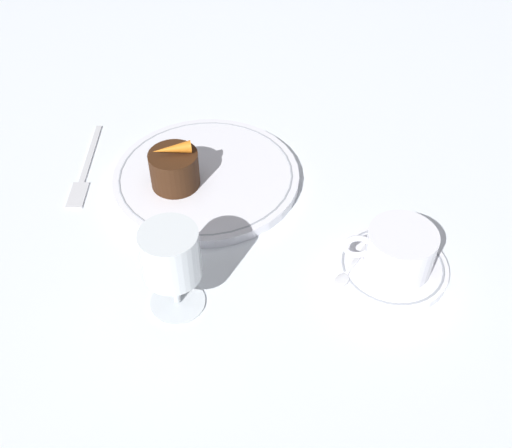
{
  "coord_description": "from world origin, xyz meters",
  "views": [
    {
      "loc": [
        -0.11,
        0.61,
        0.54
      ],
      "look_at": [
        -0.08,
        0.11,
        0.04
      ],
      "focal_mm": 42.0,
      "sensor_mm": 36.0,
      "label": 1
    }
  ],
  "objects_px": {
    "wine_glass": "(167,259)",
    "fork": "(84,173)",
    "coffee_cup": "(400,249)",
    "dinner_plate": "(206,177)",
    "dessert_cake": "(174,169)"
  },
  "relations": [
    {
      "from": "dinner_plate",
      "to": "coffee_cup",
      "type": "relative_size",
      "value": 2.4
    },
    {
      "from": "coffee_cup",
      "to": "wine_glass",
      "type": "height_order",
      "value": "wine_glass"
    },
    {
      "from": "coffee_cup",
      "to": "dessert_cake",
      "type": "bearing_deg",
      "value": -24.02
    },
    {
      "from": "wine_glass",
      "to": "fork",
      "type": "distance_m",
      "value": 0.28
    },
    {
      "from": "wine_glass",
      "to": "fork",
      "type": "xyz_separation_m",
      "value": [
        0.16,
        -0.22,
        -0.07
      ]
    },
    {
      "from": "coffee_cup",
      "to": "dessert_cake",
      "type": "xyz_separation_m",
      "value": [
        0.28,
        -0.13,
        0.0
      ]
    },
    {
      "from": "coffee_cup",
      "to": "dessert_cake",
      "type": "relative_size",
      "value": 1.64
    },
    {
      "from": "dinner_plate",
      "to": "coffee_cup",
      "type": "bearing_deg",
      "value": 148.59
    },
    {
      "from": "fork",
      "to": "coffee_cup",
      "type": "bearing_deg",
      "value": 159.89
    },
    {
      "from": "coffee_cup",
      "to": "fork",
      "type": "distance_m",
      "value": 0.44
    },
    {
      "from": "dinner_plate",
      "to": "fork",
      "type": "distance_m",
      "value": 0.17
    },
    {
      "from": "wine_glass",
      "to": "fork",
      "type": "height_order",
      "value": "wine_glass"
    },
    {
      "from": "coffee_cup",
      "to": "dinner_plate",
      "type": "bearing_deg",
      "value": -31.41
    },
    {
      "from": "dinner_plate",
      "to": "fork",
      "type": "relative_size",
      "value": 1.4
    },
    {
      "from": "coffee_cup",
      "to": "dessert_cake",
      "type": "height_order",
      "value": "same"
    }
  ]
}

